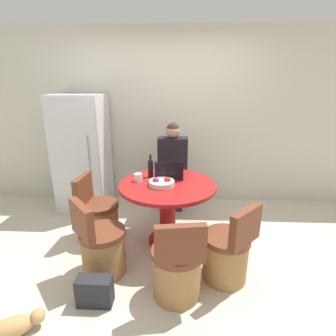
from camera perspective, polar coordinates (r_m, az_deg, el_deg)
name	(u,v)px	position (r m, az deg, el deg)	size (l,w,h in m)	color
ground_plane	(162,259)	(3.01, -1.40, -19.13)	(12.00, 12.00, 0.00)	beige
wall_back	(168,119)	(4.04, 0.07, 10.68)	(7.00, 0.06, 2.60)	beige
refrigerator	(83,154)	(4.02, -18.06, 2.99)	(0.70, 0.66, 1.67)	silver
dining_table	(168,201)	(3.00, -0.09, -7.11)	(1.08, 1.08, 0.75)	maroon
chair_near_left_corner	(102,248)	(2.76, -14.24, -16.56)	(0.52, 0.52, 0.80)	#9E7042
chair_near_camera	(177,269)	(2.44, 1.99, -21.15)	(0.46, 0.47, 0.80)	#9E7042
chair_near_right_corner	(227,254)	(2.67, 12.73, -17.73)	(0.52, 0.52, 0.80)	#9E7042
chair_left_side	(99,218)	(3.31, -14.79, -10.39)	(0.45, 0.45, 0.80)	#9E7042
person_seated	(173,166)	(3.65, 1.04, 0.49)	(0.40, 0.37, 1.32)	#2D2D38
laptop	(169,175)	(3.06, 0.29, -1.47)	(0.32, 0.23, 0.22)	#141947
fruit_bowl	(162,183)	(2.85, -1.38, -3.21)	(0.28, 0.28, 0.10)	beige
coffee_cup	(138,177)	(3.00, -6.51, -2.04)	(0.09, 0.09, 0.09)	white
bottle	(151,168)	(3.10, -3.82, -0.07)	(0.06, 0.06, 0.28)	black
cat	(14,326)	(2.57, -30.46, -27.56)	(0.42, 0.29, 0.16)	tan
handbag	(95,291)	(2.54, -15.65, -24.41)	(0.30, 0.14, 0.26)	#232328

